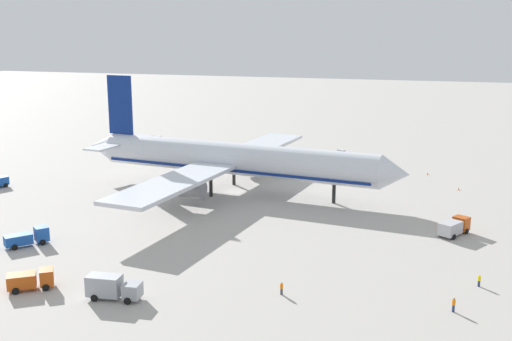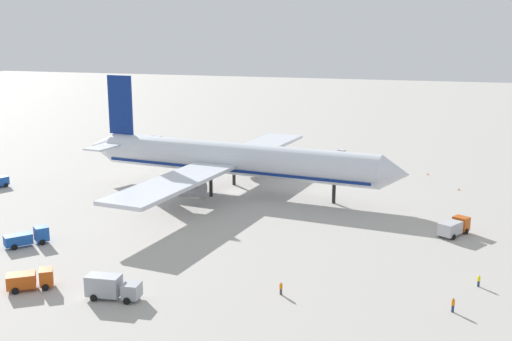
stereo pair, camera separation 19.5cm
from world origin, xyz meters
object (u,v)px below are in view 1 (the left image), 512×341
airliner (231,159)px  baggage_cart_2 (341,152)px  baggage_cart_0 (158,138)px  ground_worker_0 (479,281)px  ground_worker_4 (282,288)px  baggage_cart_1 (323,154)px  traffic_cone_1 (459,189)px  service_truck_0 (31,279)px  service_truck_2 (112,287)px  ground_worker_1 (454,305)px  service_truck_5 (28,237)px  traffic_cone_0 (428,174)px  service_truck_1 (454,227)px

airliner → baggage_cart_2: (15.28, 44.80, -5.98)m
baggage_cart_0 → ground_worker_0: size_ratio=2.20×
airliner → ground_worker_4: bearing=-63.2°
baggage_cart_1 → ground_worker_0: 86.13m
baggage_cart_0 → traffic_cone_1: bearing=-22.1°
service_truck_0 → baggage_cart_1: size_ratio=1.87×
service_truck_0 → service_truck_2: size_ratio=0.85×
service_truck_2 → ground_worker_1: service_truck_2 is taller
baggage_cart_0 → ground_worker_1: (85.60, -95.31, 0.22)m
service_truck_2 → service_truck_5: 26.22m
baggage_cart_1 → ground_worker_0: bearing=-65.0°
airliner → baggage_cart_1: size_ratio=22.73×
baggage_cart_0 → ground_worker_4: (64.80, -96.64, 0.15)m
service_truck_2 → service_truck_0: bearing=-177.6°
ground_worker_0 → traffic_cone_0: (-9.14, 63.80, -0.54)m
service_truck_0 → baggage_cart_1: 98.13m
ground_worker_0 → ground_worker_1: 9.40m
baggage_cart_0 → baggage_cart_2: bearing=-5.3°
ground_worker_4 → traffic_cone_1: bearing=70.7°
service_truck_1 → baggage_cart_2: size_ratio=2.29×
service_truck_1 → ground_worker_1: (0.08, -29.56, -0.55)m
baggage_cart_1 → traffic_cone_0: size_ratio=5.80×
ground_worker_4 → service_truck_0: bearing=-165.5°
traffic_cone_0 → service_truck_1: bearing=-82.2°
traffic_cone_1 → baggage_cart_0: bearing=157.9°
service_truck_1 → traffic_cone_0: 43.52m
service_truck_1 → service_truck_5: (-63.00, -25.05, -0.12)m
service_truck_2 → service_truck_5: bearing=149.1°
ground_worker_4 → baggage_cart_1: bearing=98.1°
baggage_cart_2 → ground_worker_0: bearing=-68.4°
baggage_cart_2 → ground_worker_0: size_ratio=1.82×
airliner → ground_worker_0: size_ratio=45.10×
service_truck_2 → baggage_cart_1: bearing=85.7°
baggage_cart_2 → ground_worker_4: bearing=-84.8°
service_truck_1 → service_truck_5: bearing=-158.3°
service_truck_0 → service_truck_2: 11.52m
service_truck_5 → ground_worker_1: (63.08, -4.51, -0.43)m
baggage_cart_1 → ground_worker_1: ground_worker_1 is taller
service_truck_2 → ground_worker_4: size_ratio=4.22×
traffic_cone_1 → ground_worker_1: bearing=-90.8°
ground_worker_0 → traffic_cone_0: size_ratio=2.92×
service_truck_5 → baggage_cart_2: (34.03, 85.60, -0.58)m
ground_worker_1 → traffic_cone_0: 72.91m
service_truck_1 → ground_worker_0: service_truck_1 is taller
airliner → service_truck_2: size_ratio=10.35×
service_truck_0 → ground_worker_1: bearing=10.3°
baggage_cart_2 → ground_worker_4: ground_worker_4 is taller
baggage_cart_2 → traffic_cone_1: 42.19m
ground_worker_1 → traffic_cone_1: size_ratio=3.22×
airliner → ground_worker_1: (44.33, -45.31, -5.83)m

